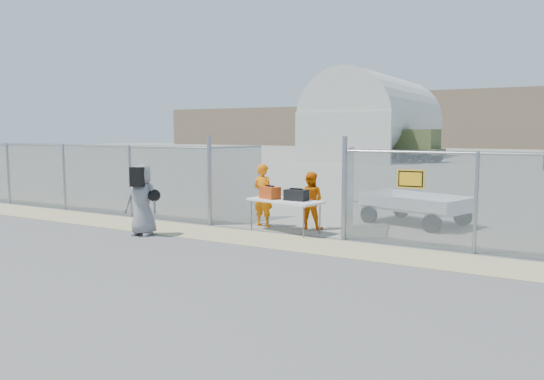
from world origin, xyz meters
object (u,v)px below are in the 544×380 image
Objects in this scene: security_worker_left at (263,195)px; visitor at (142,200)px; utility_trailer at (415,209)px; security_worker_right at (310,201)px; folding_table at (285,216)px.

visitor reaches higher than security_worker_left.
visitor is 0.49× the size of utility_trailer.
security_worker_left is 3.26m from visitor.
utility_trailer is (2.26, 2.14, -0.33)m from security_worker_right.
security_worker_left is 1.12× the size of security_worker_right.
folding_table is 3.66m from visitor.
visitor is at bearing -131.62° from folding_table.
utility_trailer is at bearing -147.06° from security_worker_right.
utility_trailer is at bearing 58.61° from folding_table.
security_worker_right is at bearing -160.43° from security_worker_left.
folding_table is at bearing 163.36° from security_worker_left.
security_worker_right is at bearing 26.27° from visitor.
visitor is (-3.32, -2.83, 0.13)m from security_worker_right.
folding_table is 1.29× the size of security_worker_right.
visitor is at bearing 59.24° from security_worker_left.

